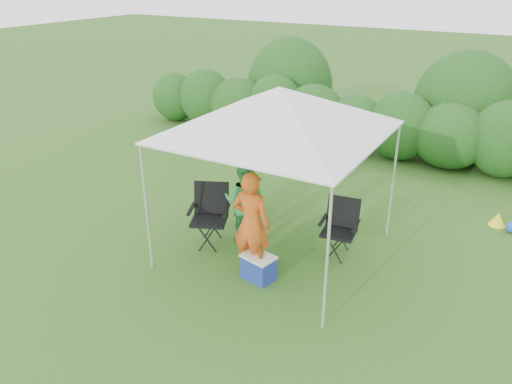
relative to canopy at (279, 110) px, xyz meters
The scene contains 10 objects.
ground 2.51m from the canopy, 90.00° to the right, with size 70.00×70.00×0.00m, color #35631F.
hedge 5.74m from the canopy, 89.63° to the left, with size 14.55×1.53×1.80m.
canopy is the anchor object (origin of this frame).
chair_right 2.19m from the canopy, 24.44° to the left, with size 0.66×0.61×0.98m.
chair_left 2.20m from the canopy, 163.70° to the right, with size 0.81×0.79×1.08m.
man 1.79m from the canopy, 91.44° to the right, with size 0.63×0.41×1.73m, color #CC5017.
woman 1.81m from the canopy, behind, with size 0.74×0.58×1.53m, color #2B8644.
cooler 2.44m from the canopy, 79.52° to the right, with size 0.57×0.46×0.42m.
bottle 2.16m from the canopy, 76.56° to the right, with size 0.07×0.07×0.26m, color #592D0C.
lawn_toy 4.91m from the canopy, 40.61° to the left, with size 0.52×0.43×0.26m.
Camera 1 is at (3.42, -6.15, 4.47)m, focal length 35.00 mm.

